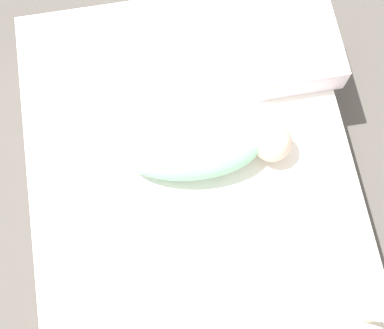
% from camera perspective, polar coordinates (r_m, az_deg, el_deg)
% --- Properties ---
extents(ground_plane, '(12.00, 12.00, 0.00)m').
position_cam_1_polar(ground_plane, '(1.92, 0.13, -3.82)').
color(ground_plane, '#514C47').
extents(bed_mattress, '(1.41, 1.04, 0.23)m').
position_cam_1_polar(bed_mattress, '(1.81, 0.14, -2.94)').
color(bed_mattress, white).
rests_on(bed_mattress, ground_plane).
extents(swaddled_baby, '(0.25, 0.55, 0.16)m').
position_cam_1_polar(swaddled_baby, '(1.65, 0.84, 1.89)').
color(swaddled_baby, '#99D6B2').
rests_on(swaddled_baby, bed_mattress).
extents(pillow, '(0.32, 0.29, 0.11)m').
position_cam_1_polar(pillow, '(1.87, 10.66, 12.39)').
color(pillow, white).
rests_on(pillow, bed_mattress).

